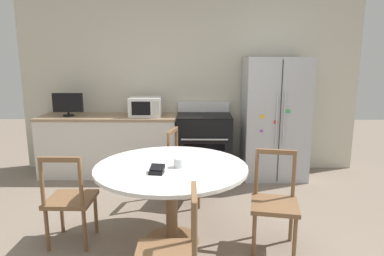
{
  "coord_description": "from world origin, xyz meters",
  "views": [
    {
      "loc": [
        0.1,
        -2.7,
        1.74
      ],
      "look_at": [
        0.06,
        1.15,
        0.95
      ],
      "focal_mm": 32.0,
      "sensor_mm": 36.0,
      "label": 1
    }
  ],
  "objects_px": {
    "oven_range": "(204,145)",
    "dining_chair_near": "(170,256)",
    "dining_chair_right": "(274,203)",
    "dining_chair_left": "(70,200)",
    "microwave": "(146,107)",
    "candle_glass": "(179,163)",
    "refrigerator": "(274,118)",
    "dining_chair_far": "(186,168)",
    "wallet": "(157,170)",
    "countertop_tv": "(68,104)"
  },
  "relations": [
    {
      "from": "microwave",
      "to": "dining_chair_far",
      "type": "bearing_deg",
      "value": -58.78
    },
    {
      "from": "microwave",
      "to": "wallet",
      "type": "height_order",
      "value": "microwave"
    },
    {
      "from": "refrigerator",
      "to": "countertop_tv",
      "type": "distance_m",
      "value": 3.03
    },
    {
      "from": "dining_chair_far",
      "to": "candle_glass",
      "type": "height_order",
      "value": "dining_chair_far"
    },
    {
      "from": "wallet",
      "to": "microwave",
      "type": "bearing_deg",
      "value": 100.46
    },
    {
      "from": "microwave",
      "to": "dining_chair_right",
      "type": "height_order",
      "value": "microwave"
    },
    {
      "from": "refrigerator",
      "to": "dining_chair_left",
      "type": "relative_size",
      "value": 1.95
    },
    {
      "from": "countertop_tv",
      "to": "dining_chair_right",
      "type": "bearing_deg",
      "value": -37.9
    },
    {
      "from": "dining_chair_far",
      "to": "candle_glass",
      "type": "xyz_separation_m",
      "value": [
        -0.03,
        -0.99,
        0.37
      ]
    },
    {
      "from": "countertop_tv",
      "to": "microwave",
      "type": "bearing_deg",
      "value": 1.09
    },
    {
      "from": "dining_chair_right",
      "to": "dining_chair_near",
      "type": "xyz_separation_m",
      "value": [
        -0.89,
        -0.87,
        0.0
      ]
    },
    {
      "from": "refrigerator",
      "to": "oven_range",
      "type": "xyz_separation_m",
      "value": [
        -1.03,
        0.03,
        -0.41
      ]
    },
    {
      "from": "countertop_tv",
      "to": "dining_chair_right",
      "type": "height_order",
      "value": "countertop_tv"
    },
    {
      "from": "dining_chair_left",
      "to": "dining_chair_far",
      "type": "relative_size",
      "value": 1.0
    },
    {
      "from": "dining_chair_right",
      "to": "refrigerator",
      "type": "bearing_deg",
      "value": -91.5
    },
    {
      "from": "refrigerator",
      "to": "microwave",
      "type": "distance_m",
      "value": 1.89
    },
    {
      "from": "dining_chair_near",
      "to": "candle_glass",
      "type": "bearing_deg",
      "value": -2.54
    },
    {
      "from": "dining_chair_near",
      "to": "wallet",
      "type": "bearing_deg",
      "value": 11.02
    },
    {
      "from": "dining_chair_left",
      "to": "dining_chair_far",
      "type": "bearing_deg",
      "value": 43.39
    },
    {
      "from": "dining_chair_near",
      "to": "dining_chair_far",
      "type": "distance_m",
      "value": 1.9
    },
    {
      "from": "dining_chair_left",
      "to": "dining_chair_far",
      "type": "xyz_separation_m",
      "value": [
        1.06,
        0.98,
        0.0
      ]
    },
    {
      "from": "candle_glass",
      "to": "dining_chair_left",
      "type": "bearing_deg",
      "value": 179.88
    },
    {
      "from": "dining_chair_near",
      "to": "oven_range",
      "type": "bearing_deg",
      "value": -7.31
    },
    {
      "from": "dining_chair_near",
      "to": "dining_chair_left",
      "type": "relative_size",
      "value": 1.0
    },
    {
      "from": "microwave",
      "to": "dining_chair_far",
      "type": "relative_size",
      "value": 0.51
    },
    {
      "from": "dining_chair_near",
      "to": "dining_chair_right",
      "type": "bearing_deg",
      "value": -47.43
    },
    {
      "from": "candle_glass",
      "to": "oven_range",
      "type": "bearing_deg",
      "value": 82.04
    },
    {
      "from": "dining_chair_right",
      "to": "dining_chair_left",
      "type": "height_order",
      "value": "same"
    },
    {
      "from": "microwave",
      "to": "dining_chair_left",
      "type": "distance_m",
      "value": 2.13
    },
    {
      "from": "dining_chair_right",
      "to": "dining_chair_left",
      "type": "relative_size",
      "value": 1.0
    },
    {
      "from": "dining_chair_near",
      "to": "wallet",
      "type": "height_order",
      "value": "dining_chair_near"
    },
    {
      "from": "dining_chair_right",
      "to": "dining_chair_near",
      "type": "bearing_deg",
      "value": 54.62
    },
    {
      "from": "dining_chair_right",
      "to": "wallet",
      "type": "distance_m",
      "value": 1.12
    },
    {
      "from": "dining_chair_right",
      "to": "dining_chair_far",
      "type": "distance_m",
      "value": 1.34
    },
    {
      "from": "oven_range",
      "to": "dining_chair_far",
      "type": "xyz_separation_m",
      "value": [
        -0.25,
        -0.99,
        -0.03
      ]
    },
    {
      "from": "wallet",
      "to": "candle_glass",
      "type": "bearing_deg",
      "value": 43.65
    },
    {
      "from": "microwave",
      "to": "countertop_tv",
      "type": "distance_m",
      "value": 1.14
    },
    {
      "from": "dining_chair_left",
      "to": "wallet",
      "type": "xyz_separation_m",
      "value": [
        0.84,
        -0.17,
        0.36
      ]
    },
    {
      "from": "countertop_tv",
      "to": "wallet",
      "type": "xyz_separation_m",
      "value": [
        1.54,
        -2.15,
        -0.29
      ]
    },
    {
      "from": "microwave",
      "to": "countertop_tv",
      "type": "bearing_deg",
      "value": -178.91
    },
    {
      "from": "oven_range",
      "to": "dining_chair_near",
      "type": "height_order",
      "value": "oven_range"
    },
    {
      "from": "microwave",
      "to": "dining_chair_right",
      "type": "xyz_separation_m",
      "value": [
        1.46,
        -2.05,
        -0.6
      ]
    },
    {
      "from": "dining_chair_left",
      "to": "candle_glass",
      "type": "relative_size",
      "value": 9.45
    },
    {
      "from": "dining_chair_near",
      "to": "candle_glass",
      "type": "relative_size",
      "value": 9.45
    },
    {
      "from": "microwave",
      "to": "candle_glass",
      "type": "bearing_deg",
      "value": -73.77
    },
    {
      "from": "microwave",
      "to": "oven_range",
      "type": "bearing_deg",
      "value": -1.23
    },
    {
      "from": "countertop_tv",
      "to": "wallet",
      "type": "distance_m",
      "value": 2.66
    },
    {
      "from": "candle_glass",
      "to": "wallet",
      "type": "height_order",
      "value": "candle_glass"
    },
    {
      "from": "dining_chair_right",
      "to": "microwave",
      "type": "bearing_deg",
      "value": -43.98
    },
    {
      "from": "refrigerator",
      "to": "dining_chair_far",
      "type": "distance_m",
      "value": 1.66
    }
  ]
}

